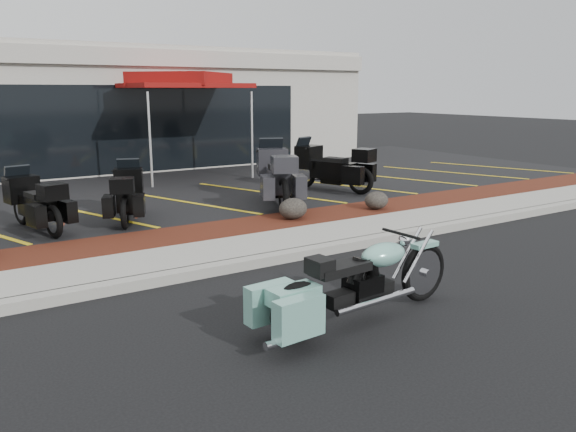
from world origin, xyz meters
TOP-DOWN VIEW (x-y plane):
  - ground at (0.00, 0.00)m, footprint 90.00×90.00m
  - curb at (0.00, 0.90)m, footprint 24.00×0.25m
  - sidewalk at (0.00, 1.60)m, footprint 24.00×1.20m
  - mulch_bed at (0.00, 2.80)m, footprint 24.00×1.20m
  - upper_lot at (0.00, 8.20)m, footprint 26.00×9.60m
  - dealership_building at (0.00, 14.47)m, footprint 18.00×8.16m
  - boulder_mid at (1.16, 2.75)m, footprint 0.59×0.49m
  - boulder_right at (3.18, 2.60)m, footprint 0.54×0.45m
  - hero_cruiser at (0.40, -1.52)m, footprint 2.90×0.94m
  - touring_black_front at (-3.44, 5.09)m, footprint 1.19×2.08m
  - touring_black_mid at (-1.38, 5.04)m, footprint 1.40×2.10m
  - touring_grey at (1.99, 5.01)m, footprint 1.77×2.61m
  - touring_black_rear at (3.39, 5.71)m, footprint 1.69×2.45m
  - traffic_cone at (-0.76, 7.66)m, footprint 0.32×0.32m
  - popup_canopy at (1.55, 9.42)m, footprint 4.09×4.09m

SIDE VIEW (x-z plane):
  - ground at x=0.00m, z-range 0.00..0.00m
  - curb at x=0.00m, z-range 0.00..0.15m
  - sidewalk at x=0.00m, z-range 0.00..0.15m
  - upper_lot at x=0.00m, z-range 0.00..0.15m
  - mulch_bed at x=0.00m, z-range 0.00..0.16m
  - boulder_right at x=3.18m, z-range 0.16..0.54m
  - boulder_mid at x=1.16m, z-range 0.16..0.58m
  - traffic_cone at x=-0.76m, z-range 0.15..0.61m
  - hero_cruiser at x=0.40m, z-range 0.00..1.01m
  - touring_black_front at x=-3.44m, z-range 0.15..1.29m
  - touring_black_mid at x=-1.38m, z-range 0.15..1.29m
  - touring_black_rear at x=3.39m, z-range 0.15..1.48m
  - touring_grey at x=1.99m, z-range 0.15..1.57m
  - dealership_building at x=0.00m, z-range 0.01..4.01m
  - popup_canopy at x=1.55m, z-range 1.37..4.37m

